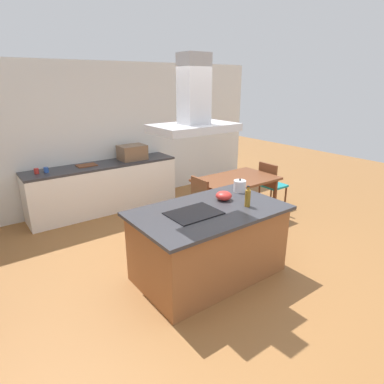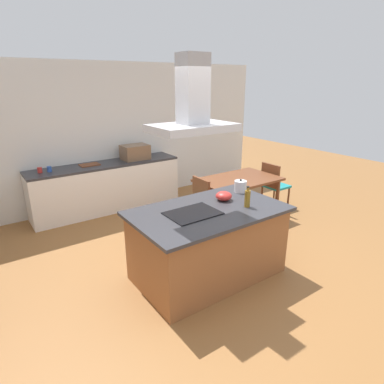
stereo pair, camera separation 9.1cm
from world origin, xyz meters
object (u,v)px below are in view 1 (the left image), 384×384
chair_at_left_end (194,202)px  countertop_microwave (132,152)px  mixing_bowl (224,196)px  coffee_mug_blue (46,170)px  cooktop (194,213)px  olive_oil_bottle (248,198)px  range_hood (194,107)px  cutting_board (87,165)px  coffee_mug_red (36,171)px  dining_table (236,183)px  chair_at_right_end (270,182)px  tea_kettle (240,186)px

chair_at_left_end → countertop_microwave: bearing=95.6°
mixing_bowl → coffee_mug_blue: size_ratio=2.33×
cooktop → olive_oil_bottle: bearing=-16.9°
range_hood → countertop_microwave: bearing=77.0°
coffee_mug_blue → cutting_board: size_ratio=0.26×
coffee_mug_red → mixing_bowl: bearing=-59.1°
olive_oil_bottle → chair_at_left_end: 1.41m
mixing_bowl → range_hood: range_hood is taller
dining_table → chair_at_right_end: bearing=0.0°
dining_table → chair_at_left_end: chair_at_left_end is taller
countertop_microwave → coffee_mug_blue: size_ratio=5.56×
dining_table → chair_at_right_end: (0.92, 0.00, -0.16)m
countertop_microwave → coffee_mug_blue: bearing=179.7°
coffee_mug_blue → chair_at_right_end: coffee_mug_blue is taller
countertop_microwave → cutting_board: size_ratio=1.47×
mixing_bowl → cutting_board: (-0.81, 2.79, -0.05)m
countertop_microwave → coffee_mug_red: 1.74m
dining_table → range_hood: 2.52m
chair_at_right_end → chair_at_left_end: size_ratio=1.00×
cooktop → tea_kettle: (0.99, 0.26, 0.07)m
coffee_mug_blue → mixing_bowl: bearing=-61.2°
tea_kettle → olive_oil_bottle: olive_oil_bottle is taller
mixing_bowl → cooktop: bearing=-166.8°
tea_kettle → chair_at_right_end: (1.68, 0.85, -0.47)m
mixing_bowl → countertop_microwave: countertop_microwave is taller
cutting_board → chair_at_left_end: cutting_board is taller
cooktop → coffee_mug_blue: bearing=107.7°
tea_kettle → dining_table: bearing=47.9°
olive_oil_bottle → range_hood: bearing=163.1°
cooktop → tea_kettle: size_ratio=2.70×
dining_table → cutting_board: bearing=137.4°
countertop_microwave → cooktop: bearing=-103.0°
coffee_mug_blue → chair_at_right_end: bearing=-26.4°
coffee_mug_blue → chair_at_left_end: (1.77, -1.78, -0.44)m
cutting_board → range_hood: bearing=-85.6°
tea_kettle → dining_table: 1.18m
cooktop → chair_at_right_end: bearing=22.5°
mixing_bowl → countertop_microwave: bearing=88.3°
mixing_bowl → coffee_mug_red: (-1.66, 2.77, -0.01)m
cooktop → range_hood: bearing=0.0°
tea_kettle → chair_at_left_end: 0.98m
cutting_board → range_hood: (0.23, -2.93, 1.19)m
tea_kettle → cutting_board: (-1.22, 2.67, -0.07)m
mixing_bowl → chair_at_left_end: size_ratio=0.24×
mixing_bowl → tea_kettle: bearing=16.6°
cooktop → countertop_microwave: countertop_microwave is taller
olive_oil_bottle → countertop_microwave: (-0.00, 3.08, 0.03)m
coffee_mug_red → dining_table: bearing=-32.4°
coffee_mug_blue → countertop_microwave: bearing=-0.3°
cooktop → dining_table: bearing=32.2°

